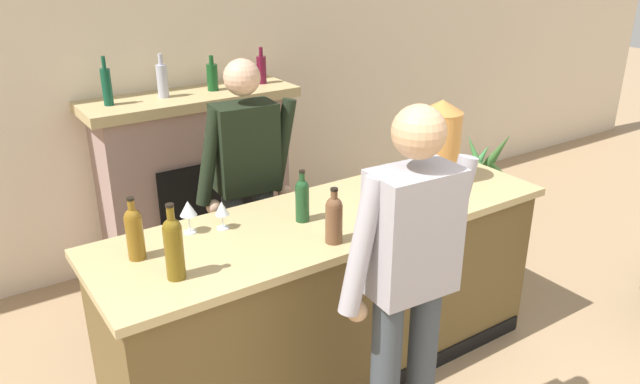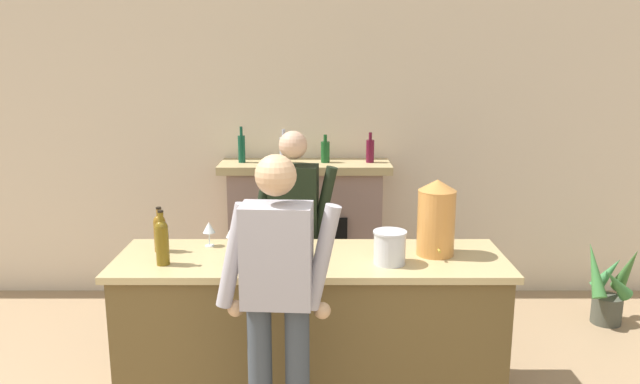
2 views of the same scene
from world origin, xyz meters
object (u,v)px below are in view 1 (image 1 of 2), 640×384
(wine_bottle_riesling_slim, at_px, (302,198))
(wine_glass_by_dispenser, at_px, (222,209))
(person_customer, at_px, (408,289))
(wine_glass_front_left, at_px, (188,209))
(ice_bucket_steel, at_px, (419,185))
(copper_dispenser, at_px, (440,141))
(wine_bottle_cabernet_heavy, at_px, (334,218))
(person_bartender, at_px, (248,186))
(wine_bottle_burgundy_dark, at_px, (174,246))
(wine_glass_mid_counter, at_px, (386,170))
(fireplace_stone, at_px, (196,178))
(wine_bottle_rose_blush, at_px, (134,231))
(potted_plant_corner, at_px, (485,173))

(wine_bottle_riesling_slim, distance_m, wine_glass_by_dispenser, 0.41)
(person_customer, relative_size, wine_glass_front_left, 10.40)
(person_customer, height_order, ice_bucket_steel, person_customer)
(copper_dispenser, height_order, ice_bucket_steel, copper_dispenser)
(wine_bottle_cabernet_heavy, distance_m, wine_glass_by_dispenser, 0.57)
(wine_glass_front_left, bearing_deg, wine_glass_by_dispenser, -17.37)
(wine_glass_by_dispenser, bearing_deg, wine_glass_front_left, 162.63)
(person_bartender, height_order, wine_bottle_burgundy_dark, person_bartender)
(wine_bottle_cabernet_heavy, distance_m, wine_glass_mid_counter, 0.76)
(copper_dispenser, bearing_deg, wine_glass_by_dispenser, 174.46)
(wine_glass_by_dispenser, bearing_deg, person_customer, -68.86)
(wine_glass_mid_counter, bearing_deg, copper_dispenser, -16.68)
(person_customer, relative_size, ice_bucket_steel, 8.40)
(person_bartender, xyz_separation_m, wine_glass_front_left, (-0.55, -0.45, 0.16))
(wine_glass_mid_counter, bearing_deg, wine_glass_front_left, 175.93)
(fireplace_stone, bearing_deg, copper_dispenser, -61.02)
(wine_bottle_burgundy_dark, distance_m, wine_glass_front_left, 0.44)
(person_customer, distance_m, ice_bucket_steel, 0.93)
(person_bartender, relative_size, wine_bottle_cabernet_heavy, 6.10)
(person_customer, relative_size, copper_dispenser, 3.54)
(fireplace_stone, distance_m, wine_glass_by_dispenser, 1.59)
(ice_bucket_steel, bearing_deg, fireplace_stone, 107.69)
(wine_glass_front_left, bearing_deg, wine_glass_mid_counter, -4.07)
(wine_bottle_burgundy_dark, bearing_deg, wine_glass_front_left, 59.55)
(wine_bottle_rose_blush, bearing_deg, copper_dispenser, -2.15)
(ice_bucket_steel, distance_m, wine_bottle_rose_blush, 1.51)
(wine_glass_mid_counter, bearing_deg, wine_bottle_burgundy_dark, -168.22)
(wine_bottle_riesling_slim, bearing_deg, wine_glass_mid_counter, 9.64)
(fireplace_stone, bearing_deg, wine_bottle_riesling_slim, -92.91)
(fireplace_stone, distance_m, wine_bottle_cabernet_heavy, 1.94)
(wine_bottle_riesling_slim, relative_size, wine_glass_front_left, 1.63)
(wine_bottle_riesling_slim, bearing_deg, potted_plant_corner, 22.39)
(ice_bucket_steel, relative_size, wine_glass_mid_counter, 1.38)
(wine_bottle_rose_blush, bearing_deg, person_bartender, 33.08)
(ice_bucket_steel, height_order, wine_glass_by_dispenser, ice_bucket_steel)
(wine_bottle_burgundy_dark, relative_size, wine_glass_front_left, 2.04)
(potted_plant_corner, bearing_deg, wine_glass_front_left, -164.25)
(copper_dispenser, bearing_deg, ice_bucket_steel, -150.50)
(wine_bottle_burgundy_dark, distance_m, wine_glass_by_dispenser, 0.50)
(person_bartender, bearing_deg, wine_glass_mid_counter, -40.21)
(person_bartender, distance_m, wine_bottle_rose_blush, 1.04)
(ice_bucket_steel, relative_size, wine_glass_front_left, 1.24)
(person_bartender, xyz_separation_m, wine_glass_by_dispenser, (-0.40, -0.50, 0.14))
(fireplace_stone, height_order, person_bartender, person_bartender)
(person_customer, bearing_deg, wine_bottle_riesling_slim, 89.58)
(fireplace_stone, distance_m, wine_bottle_burgundy_dark, 2.03)
(wine_bottle_burgundy_dark, bearing_deg, wine_glass_by_dispenser, 41.00)
(person_bartender, height_order, wine_glass_front_left, person_bartender)
(fireplace_stone, relative_size, person_customer, 0.92)
(wine_bottle_rose_blush, bearing_deg, fireplace_stone, 58.78)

